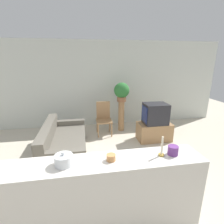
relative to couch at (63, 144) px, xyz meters
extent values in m
plane|color=beige|center=(0.61, -1.57, -0.26)|extent=(14.00, 14.00, 0.00)
cube|color=silver|center=(0.61, 1.86, 1.09)|extent=(9.00, 0.06, 2.70)
cube|color=#605B51|center=(0.04, 0.00, -0.05)|extent=(0.92, 1.84, 0.41)
cube|color=#605B51|center=(-0.32, 0.00, 0.31)|extent=(0.20, 1.84, 0.31)
cube|color=#605B51|center=(0.04, -0.84, 0.01)|extent=(0.92, 0.16, 0.54)
cube|color=#605B51|center=(0.04, 0.84, 0.01)|extent=(0.92, 0.16, 0.54)
cube|color=#9E754C|center=(2.37, 0.36, -0.02)|extent=(0.89, 0.50, 0.48)
cube|color=#232328|center=(2.37, 0.36, 0.49)|extent=(0.60, 0.48, 0.54)
cube|color=navy|center=(2.06, 0.36, 0.49)|extent=(0.02, 0.39, 0.42)
cube|color=#9E754C|center=(1.07, 0.94, 0.16)|extent=(0.44, 0.44, 0.04)
cube|color=#9E754C|center=(1.07, 1.14, 0.44)|extent=(0.40, 0.04, 0.51)
cylinder|color=#9E754C|center=(0.88, 0.75, -0.06)|extent=(0.04, 0.04, 0.40)
cylinder|color=#9E754C|center=(1.26, 0.75, -0.06)|extent=(0.04, 0.04, 0.40)
cylinder|color=#9E754C|center=(0.88, 1.13, -0.06)|extent=(0.04, 0.04, 0.40)
cylinder|color=#9E754C|center=(1.26, 1.13, -0.06)|extent=(0.04, 0.04, 0.40)
cylinder|color=#9E754C|center=(1.63, 1.18, 0.20)|extent=(0.18, 0.18, 0.92)
cylinder|color=#8E5B3D|center=(1.63, 1.18, 0.73)|extent=(0.27, 0.27, 0.14)
sphere|color=#2D7033|center=(1.63, 1.18, 1.00)|extent=(0.45, 0.45, 0.45)
cube|color=beige|center=(0.61, -2.04, 0.25)|extent=(2.55, 0.44, 1.01)
cylinder|color=silver|center=(0.25, -2.04, 0.81)|extent=(0.20, 0.20, 0.12)
sphere|color=silver|center=(0.25, -2.04, 0.89)|extent=(0.04, 0.04, 0.04)
cylinder|color=#C6844C|center=(0.78, -2.04, 0.79)|extent=(0.11, 0.11, 0.07)
cylinder|color=#B7933D|center=(1.39, -2.04, 0.76)|extent=(0.07, 0.07, 0.02)
cylinder|color=beige|center=(1.39, -2.04, 0.89)|extent=(0.02, 0.02, 0.23)
cylinder|color=#66337F|center=(1.54, -2.04, 0.81)|extent=(0.13, 0.13, 0.11)
camera|label=1|loc=(0.49, -3.78, 1.87)|focal=28.00mm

